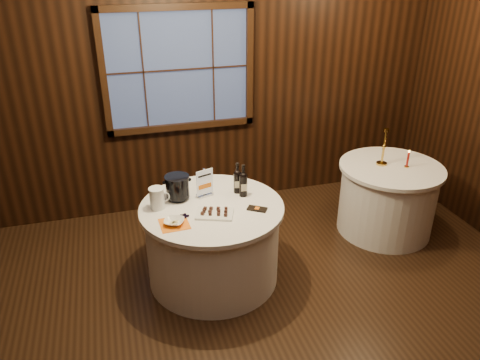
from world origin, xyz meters
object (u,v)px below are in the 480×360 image
object	(u,v)px
ice_bucket	(177,187)
cracker_bowl	(174,222)
chocolate_box	(257,209)
sign_stand	(204,187)
grape_bunch	(184,217)
port_bottle_left	(237,180)
chocolate_plate	(215,213)
main_table	(213,242)
side_table	(387,198)
brass_candlestick	(383,152)
glass_pitcher	(157,198)
port_bottle_right	(243,183)
red_candle	(408,161)

from	to	relation	value
ice_bucket	cracker_bowl	bearing A→B (deg)	-103.46
ice_bucket	chocolate_box	bearing A→B (deg)	-31.32
sign_stand	grape_bunch	distance (m)	0.43
port_bottle_left	grape_bunch	size ratio (longest dim) A/B	1.99
ice_bucket	port_bottle_left	bearing A→B (deg)	-2.19
chocolate_plate	grape_bunch	distance (m)	0.27
main_table	side_table	distance (m)	2.02
side_table	chocolate_plate	xyz separation A→B (m)	(-2.01, -0.46, 0.40)
brass_candlestick	chocolate_plate	bearing A→B (deg)	-164.59
chocolate_box	glass_pitcher	xyz separation A→B (m)	(-0.82, 0.26, 0.09)
brass_candlestick	sign_stand	bearing A→B (deg)	-174.83
chocolate_box	cracker_bowl	world-z (taller)	cracker_bowl
ice_bucket	cracker_bowl	xyz separation A→B (m)	(-0.10, -0.42, -0.10)
main_table	brass_candlestick	xyz separation A→B (m)	(1.92, 0.37, 0.53)
side_table	brass_candlestick	distance (m)	0.54
main_table	port_bottle_right	world-z (taller)	port_bottle_right
ice_bucket	glass_pitcher	bearing A→B (deg)	-149.09
chocolate_plate	cracker_bowl	size ratio (longest dim) A/B	2.26
chocolate_box	glass_pitcher	world-z (taller)	glass_pitcher
main_table	port_bottle_right	xyz separation A→B (m)	(0.32, 0.10, 0.52)
chocolate_plate	chocolate_box	world-z (taller)	chocolate_plate
side_table	chocolate_plate	size ratio (longest dim) A/B	2.95
sign_stand	red_candle	xyz separation A→B (m)	(2.15, 0.04, -0.02)
grape_bunch	chocolate_plate	bearing A→B (deg)	-2.88
main_table	cracker_bowl	world-z (taller)	cracker_bowl
side_table	brass_candlestick	xyz separation A→B (m)	(-0.08, 0.07, 0.53)
port_bottle_left	sign_stand	bearing A→B (deg)	-167.14
sign_stand	port_bottle_left	size ratio (longest dim) A/B	0.92
side_table	glass_pitcher	distance (m)	2.52
port_bottle_right	red_candle	distance (m)	1.82
grape_bunch	glass_pitcher	xyz separation A→B (m)	(-0.18, 0.23, 0.08)
main_table	brass_candlestick	distance (m)	2.02
main_table	brass_candlestick	size ratio (longest dim) A/B	3.22
port_bottle_left	glass_pitcher	distance (m)	0.76
sign_stand	chocolate_box	distance (m)	0.54
port_bottle_left	port_bottle_right	distance (m)	0.09
port_bottle_right	chocolate_plate	size ratio (longest dim) A/B	0.84
main_table	ice_bucket	xyz separation A→B (m)	(-0.26, 0.20, 0.50)
chocolate_box	cracker_bowl	bearing A→B (deg)	-143.23
sign_stand	glass_pitcher	bearing A→B (deg)	175.52
main_table	red_candle	bearing A→B (deg)	6.31
port_bottle_right	cracker_bowl	distance (m)	0.77
port_bottle_left	brass_candlestick	distance (m)	1.64
chocolate_box	port_bottle_right	bearing A→B (deg)	132.33
port_bottle_left	grape_bunch	distance (m)	0.66
side_table	chocolate_plate	world-z (taller)	chocolate_plate
main_table	ice_bucket	size ratio (longest dim) A/B	5.61
main_table	sign_stand	xyz separation A→B (m)	(-0.02, 0.19, 0.48)
ice_bucket	grape_bunch	size ratio (longest dim) A/B	1.53
sign_stand	chocolate_plate	world-z (taller)	sign_stand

